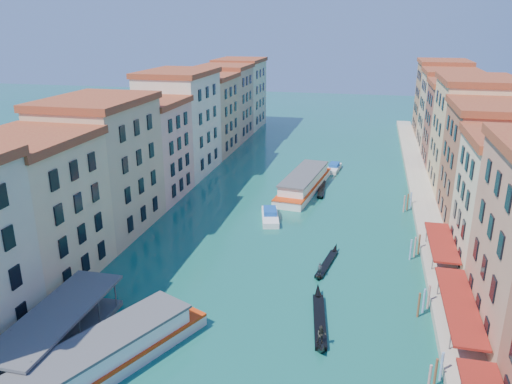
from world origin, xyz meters
TOP-DOWN VIEW (x-y plane):
  - left_bank_palazzos at (-26.00, 64.68)m, footprint 12.80×128.40m
  - right_bank_palazzos at (30.00, 65.00)m, footprint 12.80×128.40m
  - quay at (22.00, 65.00)m, footprint 4.00×140.00m
  - restaurant_awnings at (22.19, 23.00)m, footprint 3.20×44.55m
  - vaporetto_stop at (-16.00, 12.00)m, footprint 5.40×16.40m
  - mooring_poles_right at (19.10, 28.80)m, footprint 1.44×54.24m
  - mooring_poles_left at (-18.50, 12.00)m, footprint 0.24×8.24m
  - vaporetto_near at (-9.93, 9.58)m, footprint 13.69×21.89m
  - vaporetto_far at (0.73, 64.65)m, footprint 8.09×23.31m
  - gondola_fore at (7.84, 34.82)m, footprint 2.58×10.54m
  - gondola_right at (8.38, 21.27)m, footprint 2.78×12.87m
  - gondola_far at (4.00, 65.49)m, footprint 1.64×12.42m
  - motorboat_mid at (-2.55, 48.84)m, footprint 4.32×8.29m
  - motorboat_far at (5.13, 79.28)m, footprint 3.00×7.33m

SIDE VIEW (x-z plane):
  - gondola_fore at x=7.84m, z-range -0.70..1.41m
  - gondola_far at x=4.00m, z-range -0.52..1.24m
  - gondola_right at x=8.38m, z-range -0.79..1.78m
  - quay at x=22.00m, z-range 0.00..1.00m
  - motorboat_far at x=5.13m, z-range -0.16..1.31m
  - motorboat_mid at x=-2.55m, z-range -0.18..1.46m
  - mooring_poles_right at x=19.10m, z-range -0.30..2.90m
  - mooring_poles_left at x=-18.50m, z-range -0.30..2.90m
  - vaporetto_stop at x=-16.00m, z-range -0.38..3.27m
  - vaporetto_near at x=-9.93m, z-range -0.16..3.09m
  - vaporetto_far at x=0.73m, z-range -0.17..3.23m
  - restaurant_awnings at x=22.19m, z-range 1.43..4.55m
  - left_bank_palazzos at x=-26.00m, z-range -0.79..20.21m
  - right_bank_palazzos at x=30.00m, z-range -0.75..20.25m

